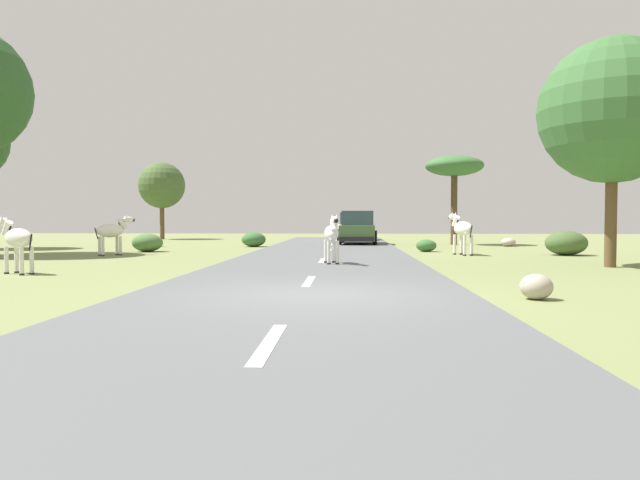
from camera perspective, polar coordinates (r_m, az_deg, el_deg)
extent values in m
plane|color=olive|center=(9.98, -0.32, -5.61)|extent=(90.00, 90.00, 0.00)
cube|color=#56595B|center=(9.99, -1.88, -5.46)|extent=(6.00, 64.00, 0.05)
cube|color=silver|center=(6.06, -5.05, -10.09)|extent=(0.16, 2.00, 0.01)
cube|color=silver|center=(11.97, -1.09, -4.08)|extent=(0.16, 2.00, 0.01)
cube|color=silver|center=(17.94, 0.23, -2.05)|extent=(0.16, 2.00, 0.01)
cube|color=silver|center=(23.92, 0.89, -1.03)|extent=(0.16, 2.00, 0.01)
cube|color=silver|center=(29.91, 1.29, -0.42)|extent=(0.16, 2.00, 0.01)
cube|color=silver|center=(35.90, 1.55, -0.01)|extent=(0.16, 2.00, 0.01)
ellipsoid|color=silver|center=(16.77, 1.14, 0.66)|extent=(0.56, 1.05, 0.47)
cylinder|color=silver|center=(16.45, 0.87, -1.24)|extent=(0.11, 0.11, 0.68)
cylinder|color=#28231E|center=(16.47, 0.86, -2.34)|extent=(0.13, 0.13, 0.05)
cylinder|color=silver|center=(16.49, 1.74, -1.24)|extent=(0.11, 0.11, 0.68)
cylinder|color=#28231E|center=(16.51, 1.73, -2.33)|extent=(0.13, 0.13, 0.05)
cylinder|color=silver|center=(17.09, 0.56, -1.12)|extent=(0.11, 0.11, 0.68)
cylinder|color=#28231E|center=(17.11, 0.56, -2.18)|extent=(0.13, 0.13, 0.05)
cylinder|color=silver|center=(17.13, 1.40, -1.12)|extent=(0.11, 0.11, 0.68)
cylinder|color=#28231E|center=(17.15, 1.40, -2.17)|extent=(0.13, 0.13, 0.05)
cylinder|color=silver|center=(16.29, 1.38, 1.47)|extent=(0.24, 0.38, 0.40)
cube|color=black|center=(16.29, 1.38, 1.75)|extent=(0.09, 0.33, 0.28)
ellipsoid|color=silver|center=(16.06, 1.50, 1.99)|extent=(0.25, 0.46, 0.22)
ellipsoid|color=black|center=(15.89, 1.60, 1.93)|extent=(0.15, 0.17, 0.13)
cone|color=silver|center=(16.16, 1.23, 2.37)|extent=(0.09, 0.09, 0.13)
cone|color=silver|center=(16.18, 1.67, 2.37)|extent=(0.09, 0.09, 0.13)
cylinder|color=black|center=(17.26, 0.90, 0.40)|extent=(0.06, 0.14, 0.40)
ellipsoid|color=silver|center=(22.14, 13.96, 1.10)|extent=(0.79, 1.21, 0.53)
cylinder|color=silver|center=(22.55, 13.80, -0.43)|extent=(0.14, 0.14, 0.77)
cylinder|color=#28231E|center=(22.57, 13.79, -1.34)|extent=(0.16, 0.16, 0.05)
cylinder|color=silver|center=(22.41, 13.16, -0.44)|extent=(0.14, 0.14, 0.77)
cylinder|color=#28231E|center=(22.43, 13.15, -1.36)|extent=(0.16, 0.16, 0.05)
cylinder|color=silver|center=(21.91, 14.76, -0.51)|extent=(0.14, 0.14, 0.77)
cylinder|color=#28231E|center=(21.93, 14.75, -1.44)|extent=(0.16, 0.16, 0.05)
cylinder|color=silver|center=(21.77, 14.11, -0.52)|extent=(0.14, 0.14, 0.77)
cylinder|color=#28231E|center=(21.79, 14.10, -1.46)|extent=(0.16, 0.16, 0.05)
cylinder|color=silver|center=(22.61, 13.29, 1.82)|extent=(0.32, 0.45, 0.45)
cube|color=black|center=(22.61, 13.29, 2.06)|extent=(0.16, 0.37, 0.31)
ellipsoid|color=silver|center=(22.84, 12.96, 2.25)|extent=(0.35, 0.53, 0.25)
ellipsoid|color=black|center=(23.01, 12.73, 2.20)|extent=(0.19, 0.21, 0.15)
cone|color=silver|center=(22.77, 13.27, 2.56)|extent=(0.12, 0.12, 0.14)
cone|color=silver|center=(22.70, 12.96, 2.56)|extent=(0.12, 0.12, 0.14)
cylinder|color=black|center=(21.66, 14.71, 0.81)|extent=(0.09, 0.16, 0.46)
ellipsoid|color=silver|center=(15.77, -27.65, 0.17)|extent=(1.06, 0.84, 0.47)
cylinder|color=silver|center=(16.14, -27.81, -1.71)|extent=(0.14, 0.14, 0.68)
cylinder|color=#28231E|center=(16.16, -27.79, -2.84)|extent=(0.16, 0.16, 0.05)
cylinder|color=silver|center=(16.01, -28.60, -1.75)|extent=(0.14, 0.14, 0.68)
cylinder|color=#28231E|center=(16.04, -28.58, -2.89)|extent=(0.16, 0.16, 0.05)
cylinder|color=silver|center=(15.58, -26.61, -1.82)|extent=(0.14, 0.14, 0.68)
cylinder|color=#28231E|center=(15.60, -26.59, -2.98)|extent=(0.16, 0.16, 0.05)
cylinder|color=silver|center=(15.45, -27.41, -1.86)|extent=(0.14, 0.14, 0.68)
cylinder|color=#28231E|center=(15.47, -27.39, -3.04)|extent=(0.16, 0.16, 0.05)
cylinder|color=silver|center=(16.18, -28.52, 1.06)|extent=(0.40, 0.33, 0.40)
cube|color=black|center=(16.18, -28.52, 1.35)|extent=(0.31, 0.19, 0.28)
ellipsoid|color=silver|center=(16.38, -28.93, 1.58)|extent=(0.47, 0.37, 0.22)
cone|color=silver|center=(16.32, -28.55, 1.97)|extent=(0.11, 0.11, 0.13)
cone|color=silver|center=(16.26, -28.94, 1.96)|extent=(0.11, 0.11, 0.13)
cylinder|color=black|center=(15.34, -26.71, -0.20)|extent=(0.14, 0.10, 0.40)
ellipsoid|color=silver|center=(22.62, -20.06, 0.87)|extent=(0.99, 1.07, 0.49)
cylinder|color=silver|center=(22.68, -19.12, -0.54)|extent=(0.15, 0.15, 0.71)
cylinder|color=#28231E|center=(22.70, -19.11, -1.38)|extent=(0.17, 0.17, 0.05)
cylinder|color=silver|center=(22.91, -19.43, -0.52)|extent=(0.15, 0.15, 0.71)
cylinder|color=#28231E|center=(22.93, -19.42, -1.35)|extent=(0.17, 0.17, 0.05)
cylinder|color=silver|center=(22.37, -20.67, -0.59)|extent=(0.15, 0.15, 0.71)
cylinder|color=#28231E|center=(22.39, -20.66, -1.44)|extent=(0.17, 0.17, 0.05)
cylinder|color=silver|center=(22.61, -20.96, -0.57)|extent=(0.15, 0.15, 0.71)
cylinder|color=#28231E|center=(22.63, -20.95, -1.41)|extent=(0.17, 0.17, 0.05)
cylinder|color=silver|center=(22.85, -18.95, 1.53)|extent=(0.39, 0.41, 0.42)
cube|color=black|center=(22.85, -18.95, 1.75)|extent=(0.25, 0.29, 0.29)
ellipsoid|color=silver|center=(22.97, -18.41, 1.93)|extent=(0.44, 0.47, 0.23)
ellipsoid|color=black|center=(23.05, -18.01, 1.89)|extent=(0.20, 0.21, 0.14)
cone|color=silver|center=(22.85, -18.58, 2.21)|extent=(0.12, 0.12, 0.13)
cone|color=silver|center=(22.97, -18.74, 2.21)|extent=(0.12, 0.12, 0.13)
cylinder|color=black|center=(22.40, -21.24, 0.60)|extent=(0.12, 0.14, 0.42)
cube|color=white|center=(36.72, 3.25, 0.93)|extent=(1.98, 4.28, 0.80)
cube|color=#334751|center=(36.91, 3.23, 2.15)|extent=(1.74, 2.27, 0.76)
cube|color=black|center=(34.57, 3.43, 0.41)|extent=(1.72, 0.24, 0.24)
cylinder|color=black|center=(35.34, 1.90, 0.50)|extent=(0.25, 0.69, 0.68)
cylinder|color=black|center=(35.43, 4.81, 0.50)|extent=(0.25, 0.69, 0.68)
cylinder|color=black|center=(38.03, 1.79, 0.61)|extent=(0.25, 0.69, 0.68)
cylinder|color=black|center=(38.12, 4.50, 0.61)|extent=(0.25, 0.69, 0.68)
cube|color=#476B38|center=(30.75, 3.77, 0.72)|extent=(2.00, 4.28, 0.80)
cube|color=#334751|center=(30.94, 3.79, 2.17)|extent=(1.74, 2.28, 0.76)
cube|color=black|center=(28.60, 3.64, 0.07)|extent=(1.72, 0.24, 0.24)
cylinder|color=black|center=(29.45, 1.94, 0.20)|extent=(0.25, 0.69, 0.68)
cylinder|color=black|center=(29.39, 5.44, 0.19)|extent=(0.25, 0.69, 0.68)
cylinder|color=black|center=(32.14, 2.24, 0.35)|extent=(0.25, 0.69, 0.68)
cylinder|color=black|center=(32.09, 5.45, 0.34)|extent=(0.25, 0.69, 0.68)
cylinder|color=#4C3823|center=(31.25, 13.11, 2.86)|extent=(0.34, 0.34, 3.63)
ellipsoid|color=#386633|center=(31.38, 13.14, 7.16)|extent=(3.04, 3.04, 1.07)
cylinder|color=brown|center=(17.99, 26.81, 1.94)|extent=(0.31, 0.31, 2.74)
sphere|color=#386633|center=(18.24, 26.96, 11.31)|extent=(4.00, 4.00, 4.00)
cylinder|color=brown|center=(40.75, -15.35, 1.78)|extent=(0.30, 0.30, 2.42)
sphere|color=#425B2D|center=(40.82, -15.38, 5.24)|extent=(3.13, 3.13, 3.13)
ellipsoid|color=#4C7038|center=(24.84, -16.69, -0.25)|extent=(1.26, 1.13, 0.75)
ellipsoid|color=#386633|center=(28.39, -6.58, 0.05)|extent=(1.19, 1.07, 0.71)
ellipsoid|color=#386633|center=(24.29, 10.46, -0.54)|extent=(0.84, 0.76, 0.51)
ellipsoid|color=#425B2D|center=(23.33, 23.17, -0.28)|extent=(1.52, 1.37, 0.91)
ellipsoid|color=gray|center=(29.38, -15.80, -0.35)|extent=(0.56, 0.61, 0.30)
ellipsoid|color=#A89E8C|center=(10.24, 20.61, -4.35)|extent=(0.53, 0.52, 0.43)
ellipsoid|color=gray|center=(27.46, 23.34, -0.62)|extent=(0.42, 0.34, 0.28)
ellipsoid|color=#A89E8C|center=(30.08, 18.13, -0.20)|extent=(0.71, 0.73, 0.43)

